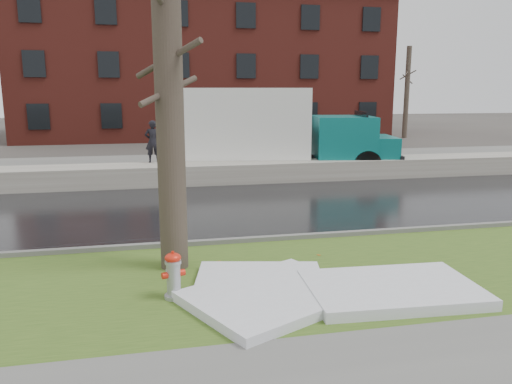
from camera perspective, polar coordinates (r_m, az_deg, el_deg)
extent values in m
plane|color=#47423D|center=(10.38, 0.90, -7.46)|extent=(120.00, 120.00, 0.00)
cube|color=#33501A|center=(9.23, 2.64, -9.80)|extent=(60.00, 4.50, 0.04)
cube|color=black|center=(14.63, -3.00, -1.79)|extent=(60.00, 7.00, 0.03)
cube|color=slate|center=(22.93, -6.31, 2.99)|extent=(60.00, 9.00, 0.03)
cube|color=slate|center=(11.29, -0.22, -5.51)|extent=(60.00, 0.15, 0.14)
cube|color=#A4A096|center=(18.65, -5.02, 2.19)|extent=(60.00, 1.60, 0.75)
cube|color=maroon|center=(39.83, -6.03, 13.76)|extent=(26.00, 12.00, 10.00)
cylinder|color=brown|center=(35.78, -18.35, 10.71)|extent=(0.36, 0.36, 6.50)
cylinder|color=brown|center=(35.79, -18.45, 12.23)|extent=(0.84, 1.62, 0.73)
cylinder|color=brown|center=(35.82, -18.54, 13.67)|extent=(1.08, 1.26, 0.66)
cylinder|color=brown|center=(35.78, -18.38, 11.27)|extent=(1.40, 0.61, 0.63)
cylinder|color=brown|center=(38.18, 16.85, 10.81)|extent=(0.36, 0.36, 6.50)
cylinder|color=brown|center=(38.19, 16.94, 12.24)|extent=(0.84, 1.62, 0.73)
cylinder|color=brown|center=(38.22, 17.02, 13.58)|extent=(1.08, 1.26, 0.66)
cylinder|color=brown|center=(38.18, 16.88, 11.34)|extent=(1.40, 0.61, 0.63)
cylinder|color=#9DA0A5|center=(8.33, -9.40, -9.67)|extent=(0.28, 0.28, 0.69)
ellipsoid|color=red|center=(8.22, -9.48, -7.43)|extent=(0.33, 0.33, 0.16)
cylinder|color=red|center=(8.19, -9.50, -6.85)|extent=(0.06, 0.06, 0.05)
cylinder|color=red|center=(8.27, -10.36, -9.38)|extent=(0.13, 0.13, 0.11)
cylinder|color=red|center=(8.35, -8.49, -9.08)|extent=(0.13, 0.13, 0.11)
cylinder|color=#9DA0A5|center=(8.43, -9.75, -8.92)|extent=(0.16, 0.14, 0.14)
cylinder|color=brown|center=(9.29, -9.90, 10.75)|extent=(0.66, 0.66, 6.48)
cylinder|color=brown|center=(9.30, -10.04, 14.74)|extent=(1.19, 1.24, 0.67)
cylinder|color=brown|center=(9.39, -10.23, 19.81)|extent=(0.62, 1.37, 0.61)
cylinder|color=brown|center=(9.29, -9.92, 11.32)|extent=(1.12, 0.92, 0.58)
cube|color=black|center=(20.33, 1.84, 3.80)|extent=(8.13, 2.40, 0.22)
cube|color=silver|center=(20.15, -1.90, 7.91)|extent=(5.81, 3.43, 2.73)
cube|color=#0B6565|center=(20.62, 9.90, 6.14)|extent=(2.71, 2.79, 1.72)
cube|color=#0B6565|center=(21.01, 13.79, 4.97)|extent=(1.58, 2.40, 0.91)
cube|color=black|center=(20.73, 11.89, 7.78)|extent=(0.43, 2.00, 0.91)
cube|color=black|center=(20.61, -11.17, 2.77)|extent=(1.91, 1.49, 0.68)
cylinder|color=black|center=(19.88, 12.56, 3.06)|extent=(1.15, 0.49, 1.11)
cylinder|color=black|center=(21.92, 11.20, 3.88)|extent=(1.15, 0.49, 1.11)
cylinder|color=black|center=(19.26, -0.96, 3.07)|extent=(1.15, 0.49, 1.11)
cylinder|color=black|center=(21.36, -1.05, 3.90)|extent=(1.15, 0.49, 1.11)
cylinder|color=black|center=(19.30, -5.77, 3.03)|extent=(1.15, 0.49, 1.11)
cylinder|color=black|center=(21.40, -5.39, 3.87)|extent=(1.15, 0.49, 1.11)
imported|color=black|center=(18.96, -11.72, 5.68)|extent=(0.59, 0.40, 1.56)
cube|color=silver|center=(8.24, 1.96, -11.76)|extent=(3.22, 2.94, 0.16)
cube|color=silver|center=(8.87, 0.42, -10.08)|extent=(2.48, 2.02, 0.14)
cube|color=silver|center=(8.75, 15.24, -10.67)|extent=(2.89, 1.95, 0.18)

